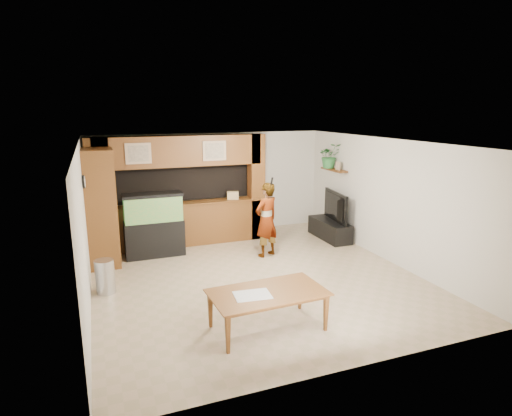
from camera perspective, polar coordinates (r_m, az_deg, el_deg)
name	(u,v)px	position (r m, az deg, el deg)	size (l,w,h in m)	color
floor	(255,277)	(8.44, -0.12, -9.16)	(6.50, 6.50, 0.00)	tan
ceiling	(255,142)	(7.83, -0.13, 8.73)	(6.50, 6.50, 0.00)	white
wall_back	(211,184)	(11.07, -6.08, 3.19)	(6.00, 6.00, 0.00)	beige
wall_left	(84,228)	(7.55, -21.96, -2.43)	(6.50, 6.50, 0.00)	beige
wall_right	(387,200)	(9.49, 17.09, 1.00)	(6.50, 6.50, 0.00)	beige
partition	(178,190)	(10.28, -10.32, 2.35)	(4.20, 0.99, 2.60)	brown
wall_clock	(84,182)	(8.41, -22.00, 3.28)	(0.05, 0.25, 0.25)	black
wall_shelf	(334,170)	(10.92, 10.36, 5.04)	(0.25, 0.90, 0.04)	brown
pantry_cabinet	(101,208)	(9.37, -19.96, 0.06)	(0.60, 0.99, 2.42)	brown
trash_can	(105,276)	(8.10, -19.47, -8.60)	(0.33, 0.33, 0.61)	#B2B2B7
aquarium	(154,226)	(9.65, -13.45, -2.29)	(1.28, 0.48, 1.41)	black
tv_stand	(330,229)	(10.91, 9.81, -2.84)	(0.51, 1.38, 0.46)	black
television	(331,206)	(10.77, 9.93, 0.21)	(1.27, 0.17, 0.73)	black
photo_frame	(338,166)	(10.75, 10.88, 5.54)	(0.03, 0.15, 0.20)	tan
potted_plant	(330,156)	(11.03, 9.78, 6.88)	(0.56, 0.49, 0.62)	#2C6F36
person	(267,220)	(9.35, 1.41, -1.58)	(0.60, 0.40, 1.65)	tan
microphone	(272,181)	(9.03, 2.12, 3.60)	(0.04, 0.04, 0.17)	black
dining_table	(269,311)	(6.46, 1.69, -13.60)	(1.69, 0.94, 0.60)	brown
newspaper_a	(252,295)	(6.24, -0.48, -11.53)	(0.52, 0.38, 0.01)	silver
counter_box	(233,195)	(10.44, -3.13, 1.70)	(0.27, 0.18, 0.18)	tan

